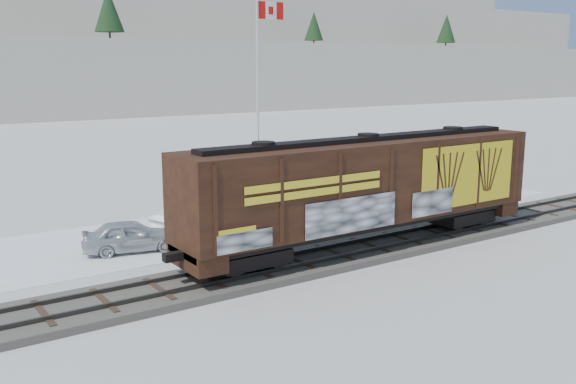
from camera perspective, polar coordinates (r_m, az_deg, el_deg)
ground at (r=27.56m, az=4.19°, el=-5.95°), size 500.00×500.00×0.00m
rail_track at (r=27.52m, az=4.20°, el=-5.66°), size 50.00×3.40×0.43m
parking_strip at (r=33.53m, az=-3.81°, el=-2.79°), size 40.00×8.00×0.03m
hopper_railcar at (r=27.90m, az=7.05°, el=0.66°), size 17.58×3.06×4.72m
flagpole at (r=38.68m, az=-2.54°, el=5.78°), size 2.30×0.90×11.95m
car_silver at (r=29.14m, az=-13.80°, el=-3.78°), size 4.45×2.58×1.42m
car_white at (r=32.06m, az=-8.70°, el=-2.26°), size 4.40×2.58×1.37m
car_dark at (r=32.78m, az=0.84°, el=-1.74°), size 5.41×3.21×1.47m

